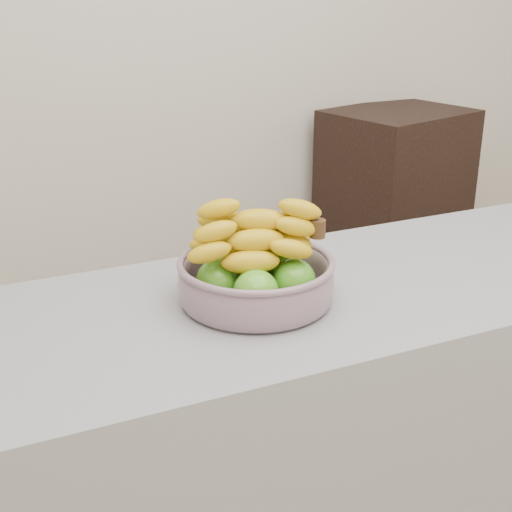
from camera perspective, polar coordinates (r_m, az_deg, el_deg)
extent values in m
cube|color=beige|center=(2.79, -7.91, 17.89)|extent=(4.00, 0.05, 2.70)
cube|color=gray|center=(1.81, 7.95, -15.09)|extent=(2.00, 0.60, 0.90)
cube|color=black|center=(3.19, 10.79, 2.50)|extent=(0.65, 0.57, 1.00)
cylinder|color=#919CAE|center=(1.46, 0.00, -3.42)|extent=(0.27, 0.27, 0.01)
torus|color=#919CAE|center=(1.43, 0.00, -0.51)|extent=(0.32, 0.32, 0.01)
sphere|color=#369419|center=(1.37, -0.01, -2.90)|extent=(0.09, 0.09, 0.09)
sphere|color=#369419|center=(1.42, 3.04, -1.98)|extent=(0.09, 0.09, 0.09)
sphere|color=#369419|center=(1.50, 1.79, -0.63)|extent=(0.09, 0.09, 0.09)
sphere|color=#369419|center=(1.50, -1.77, -0.62)|extent=(0.09, 0.09, 0.09)
sphere|color=#369419|center=(1.42, -3.04, -1.97)|extent=(0.09, 0.09, 0.09)
ellipsoid|color=yellow|center=(1.37, -0.45, -0.48)|extent=(0.20, 0.11, 0.05)
ellipsoid|color=yellow|center=(1.42, -0.43, 0.29)|extent=(0.20, 0.13, 0.05)
ellipsoid|color=yellow|center=(1.47, -0.40, 1.01)|extent=(0.19, 0.14, 0.05)
ellipsoid|color=yellow|center=(1.38, 0.00, 1.26)|extent=(0.21, 0.09, 0.05)
ellipsoid|color=yellow|center=(1.43, 0.00, 2.03)|extent=(0.19, 0.15, 0.05)
ellipsoid|color=yellow|center=(1.40, 0.26, 2.87)|extent=(0.20, 0.13, 0.05)
cylinder|color=#402914|center=(1.41, 4.95, 2.20)|extent=(0.03, 0.03, 0.04)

